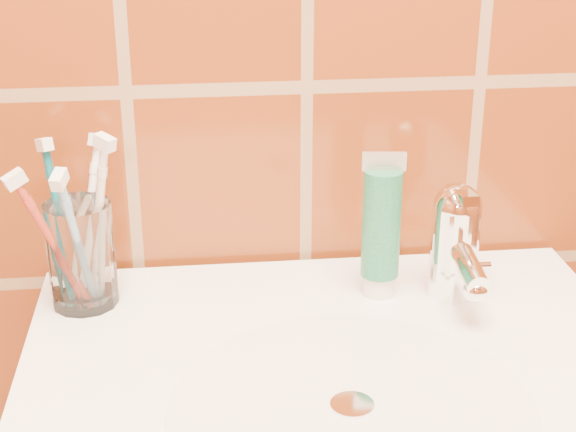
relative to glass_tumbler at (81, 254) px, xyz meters
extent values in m
cylinder|color=silver|center=(0.23, -0.21, -0.05)|extent=(0.30, 0.30, 0.00)
cylinder|color=white|center=(0.23, -0.21, -0.05)|extent=(0.04, 0.04, 0.00)
cylinder|color=white|center=(0.00, 0.00, 0.00)|extent=(0.08, 0.08, 0.11)
cylinder|color=white|center=(0.29, -0.01, -0.04)|extent=(0.03, 0.03, 0.02)
cylinder|color=#176441|center=(0.29, -0.01, 0.02)|extent=(0.04, 0.04, 0.11)
cube|color=beige|center=(0.29, -0.01, 0.09)|extent=(0.04, 0.01, 0.02)
cylinder|color=white|center=(0.37, -0.02, -0.01)|extent=(0.05, 0.05, 0.09)
sphere|color=white|center=(0.37, -0.02, 0.04)|extent=(0.05, 0.05, 0.05)
cylinder|color=white|center=(0.37, -0.06, 0.00)|extent=(0.02, 0.09, 0.03)
cube|color=white|center=(0.37, -0.03, 0.06)|extent=(0.02, 0.06, 0.01)
camera|label=1|loc=(0.11, -0.79, 0.37)|focal=55.00mm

